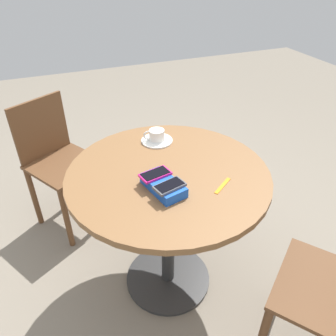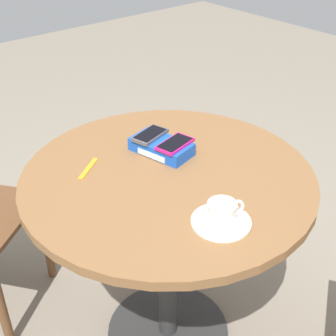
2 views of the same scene
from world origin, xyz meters
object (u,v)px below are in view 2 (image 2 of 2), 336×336
object	(u,v)px
phone_gray	(150,135)
saucer	(221,222)
phone_box	(161,147)
lanyard_strap	(88,168)
coffee_cup	(223,212)
round_table	(168,212)
phone_magenta	(175,144)

from	to	relation	value
phone_gray	saucer	xyz separation A→B (m)	(0.44, -0.10, -0.05)
phone_gray	saucer	bearing A→B (deg)	-13.42
phone_box	lanyard_strap	size ratio (longest dim) A/B	1.74
coffee_cup	lanyard_strap	xyz separation A→B (m)	(-0.46, -0.13, -0.04)
phone_box	coffee_cup	world-z (taller)	coffee_cup
round_table	phone_box	distance (m)	0.22
saucer	coffee_cup	size ratio (longest dim) A/B	1.51
round_table	coffee_cup	size ratio (longest dim) A/B	8.58
phone_box	saucer	size ratio (longest dim) A/B	1.36
phone_box	phone_magenta	world-z (taller)	phone_magenta
phone_gray	coffee_cup	distance (m)	0.45
coffee_cup	lanyard_strap	distance (m)	0.48
phone_gray	coffee_cup	size ratio (longest dim) A/B	1.28
phone_box	lanyard_strap	xyz separation A→B (m)	(-0.07, -0.24, -0.02)
round_table	lanyard_strap	xyz separation A→B (m)	(-0.18, -0.18, 0.15)
round_table	saucer	xyz separation A→B (m)	(0.28, -0.05, 0.16)
phone_gray	lanyard_strap	world-z (taller)	phone_gray
saucer	phone_magenta	bearing A→B (deg)	159.08
round_table	phone_gray	size ratio (longest dim) A/B	6.68
phone_gray	round_table	bearing A→B (deg)	-19.44
round_table	phone_gray	distance (m)	0.26
coffee_cup	lanyard_strap	world-z (taller)	coffee_cup
phone_magenta	saucer	distance (m)	0.37
lanyard_strap	phone_gray	bearing A→B (deg)	84.62
saucer	phone_box	bearing A→B (deg)	163.80
lanyard_strap	coffee_cup	bearing A→B (deg)	15.83
saucer	round_table	bearing A→B (deg)	170.22
phone_gray	lanyard_strap	xyz separation A→B (m)	(-0.02, -0.23, -0.05)
phone_gray	phone_magenta	distance (m)	0.10
phone_gray	phone_magenta	bearing A→B (deg)	14.62
phone_gray	saucer	size ratio (longest dim) A/B	0.85
phone_magenta	coffee_cup	size ratio (longest dim) A/B	1.31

